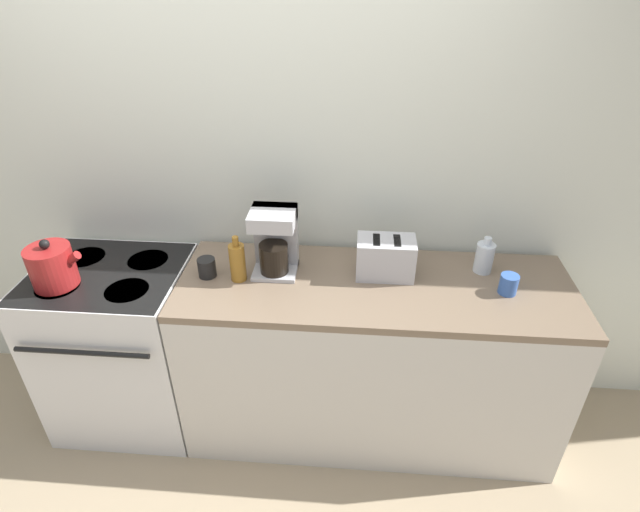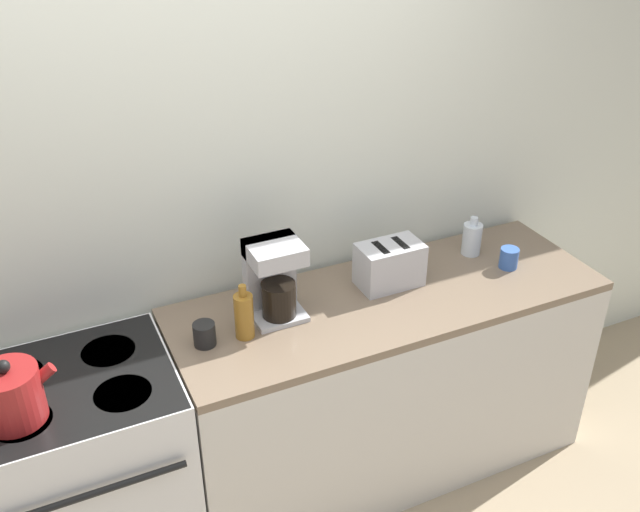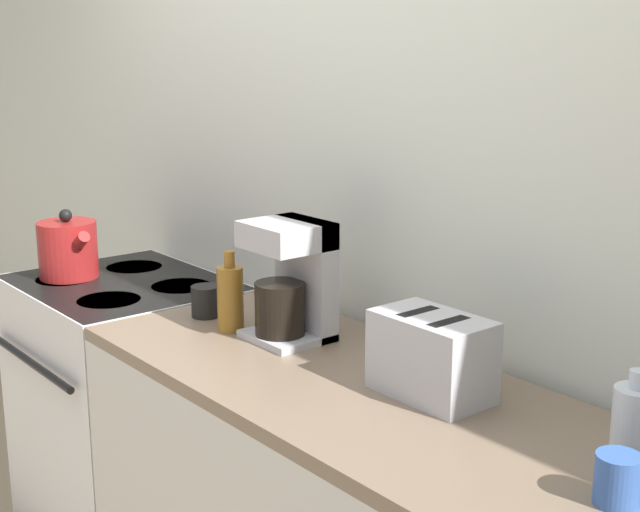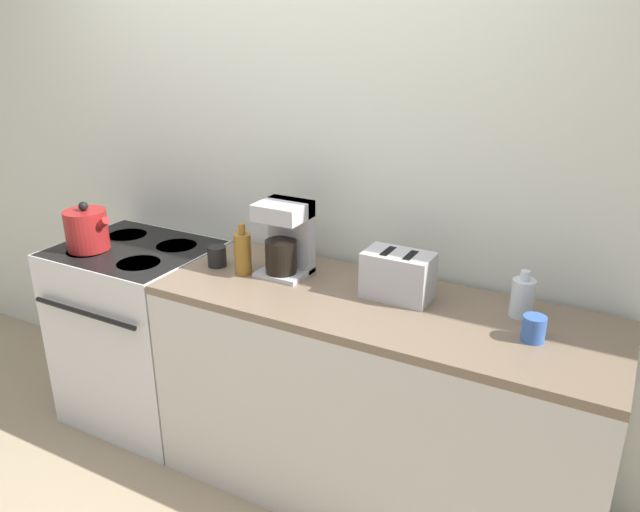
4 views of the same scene
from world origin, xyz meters
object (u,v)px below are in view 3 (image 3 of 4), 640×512
Objects in this scene: toaster at (432,356)px; cup_black at (206,301)px; stove at (129,408)px; bottle_clear at (634,423)px; bottle_amber at (230,297)px; cup_blue at (618,479)px; coffee_maker at (293,279)px; kettle at (68,249)px.

toaster is 0.84m from cup_black.
stove is 5.09× the size of bottle_clear.
toaster is 0.68m from bottle_amber.
cup_blue is at bearing -65.85° from bottle_clear.
bottle_amber reaches higher than stove.
cup_blue is at bearing -5.74° from coffee_maker.
stove is 0.71m from cup_black.
bottle_clear reaches higher than cup_black.
bottle_amber is at bearing -5.23° from cup_black.
stove is 3.74× the size of kettle.
toaster is 0.83× the size of coffee_maker.
cup_black is at bearing -174.62° from toaster.
stove is 10.17× the size of cup_black.
cup_blue is (1.22, -0.01, -0.05)m from bottle_amber.
stove is 4.11× the size of bottle_amber.
cup_black is (0.50, 0.01, 0.50)m from stove.
bottle_amber is 2.45× the size of cup_blue.
coffee_maker is at bearing 6.70° from stove.
stove is 1.44m from toaster.
bottle_clear is 1.98× the size of cup_blue.
cup_black is (-0.31, -0.08, -0.12)m from coffee_maker.
coffee_maker is (-0.52, 0.00, 0.07)m from toaster.
kettle is 0.68m from cup_black.
kettle reaches higher than cup_black.
toaster reaches higher than cup_black.
cup_black is at bearing -173.57° from bottle_clear.
bottle_clear is (0.47, 0.07, -0.02)m from toaster.
toaster is 2.91× the size of cup_blue.
bottle_amber is 2.47× the size of cup_black.
kettle is at bearing -147.45° from stove.
stove is 1.03m from coffee_maker.
toaster is 2.94× the size of cup_black.
bottle_amber reaches higher than cup_black.
toaster is at bearing 5.38° from cup_black.
toaster is at bearing 3.99° from stove.
kettle is at bearing -177.27° from cup_blue.
bottle_clear is at bearing 7.80° from kettle.
bottle_amber is at bearing -172.26° from toaster.
bottle_amber is at bearing -149.40° from coffee_maker.
coffee_maker is 0.20m from bottle_amber.
cup_blue is (0.55, -0.10, -0.05)m from toaster.
toaster is (1.50, 0.20, -0.00)m from kettle.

